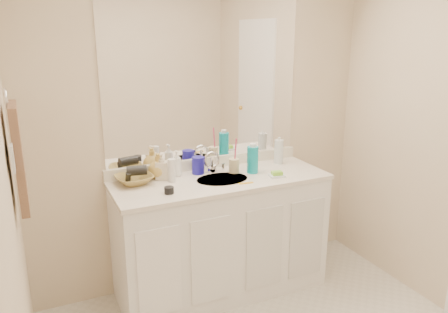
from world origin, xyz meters
name	(u,v)px	position (x,y,z in m)	size (l,w,h in m)	color
wall_back	(205,126)	(0.00, 1.30, 1.20)	(2.60, 0.02, 2.40)	beige
wall_left	(8,228)	(-1.30, 0.00, 1.20)	(0.02, 2.60, 2.40)	beige
vanity_cabinet	(221,237)	(0.00, 1.02, 0.42)	(1.50, 0.55, 0.85)	white
countertop	(221,180)	(0.00, 1.02, 0.86)	(1.52, 0.57, 0.03)	silver
backsplash	(207,163)	(0.00, 1.29, 0.92)	(1.52, 0.03, 0.08)	white
sink_basin	(222,180)	(0.00, 1.00, 0.87)	(0.37, 0.37, 0.02)	beige
faucet	(212,164)	(0.00, 1.18, 0.94)	(0.02, 0.02, 0.11)	silver
mirror	(205,76)	(0.00, 1.29, 1.56)	(1.48, 0.01, 1.20)	white
blue_mug	(198,165)	(-0.11, 1.19, 0.94)	(0.09, 0.09, 0.12)	#1C17A4
tan_cup	(234,166)	(0.14, 1.10, 0.93)	(0.08, 0.08, 0.10)	beige
toothbrush	(235,152)	(0.15, 1.10, 1.03)	(0.01, 0.01, 0.21)	#DB3969
mouthwash_bottle	(253,160)	(0.26, 1.04, 0.98)	(0.08, 0.08, 0.19)	#0E98AD
clear_pump_bottle	(279,152)	(0.55, 1.16, 0.97)	(0.07, 0.07, 0.19)	silver
soap_dish	(277,176)	(0.37, 0.89, 0.89)	(0.11, 0.09, 0.01)	silver
green_soap	(277,173)	(0.37, 0.89, 0.90)	(0.07, 0.05, 0.03)	#7FCD32
orange_comb	(246,183)	(0.11, 0.85, 0.88)	(0.10, 0.02, 0.00)	gold
dark_jar	(169,190)	(-0.42, 0.89, 0.90)	(0.06, 0.06, 0.04)	black
extra_white_bottle	(172,170)	(-0.33, 1.10, 0.96)	(0.05, 0.05, 0.16)	white
soap_bottle_white	(177,163)	(-0.26, 1.20, 0.97)	(0.07, 0.07, 0.19)	white
soap_bottle_cream	(162,166)	(-0.38, 1.19, 0.97)	(0.08, 0.09, 0.19)	beige
soap_bottle_yellow	(158,166)	(-0.40, 1.21, 0.97)	(0.14, 0.14, 0.18)	#D6B153
wicker_basket	(134,179)	(-0.58, 1.17, 0.91)	(0.24, 0.24, 0.06)	olive
hair_dryer	(137,171)	(-0.56, 1.17, 0.97)	(0.07, 0.07, 0.13)	black
towel_ring	(6,99)	(-1.27, 0.77, 1.55)	(0.11, 0.11, 0.01)	silver
hand_towel	(19,157)	(-1.25, 0.77, 1.25)	(0.04, 0.32, 0.55)	brown
switch_plate	(13,158)	(-1.27, 0.57, 1.30)	(0.01, 0.09, 0.13)	silver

